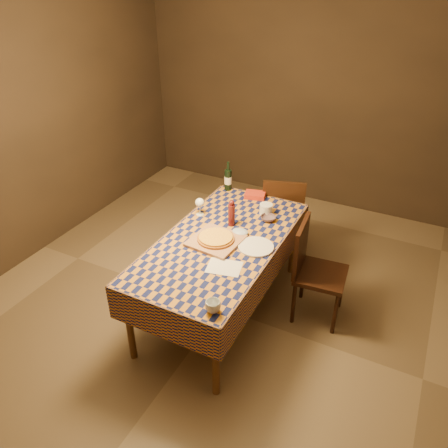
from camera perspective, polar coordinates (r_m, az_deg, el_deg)
The scene contains 16 objects.
room at distance 3.38m, azimuth -0.39°, elevation 6.13°, with size 5.00×5.10×2.70m.
dining_table at distance 3.71m, azimuth -0.35°, elevation -3.08°, with size 0.94×1.84×0.77m.
cutting_board at distance 3.63m, azimuth -1.09°, elevation -2.18°, with size 0.39×0.39×0.02m, color #AB7450.
pizza at distance 3.62m, azimuth -1.09°, elevation -1.83°, with size 0.31×0.31×0.03m.
pepper_mill at distance 3.81m, azimuth 0.99°, elevation 1.36°, with size 0.06×0.06×0.25m.
bowl at distance 3.94m, azimuth 5.79°, elevation 0.74°, with size 0.14×0.14×0.04m, color #5B444C.
wine_glass at distance 3.97m, azimuth -3.19°, elevation 2.73°, with size 0.09×0.09×0.17m.
wine_bottle at distance 4.42m, azimuth 0.53°, elevation 5.85°, with size 0.09×0.09×0.30m.
deli_tub at distance 4.03m, azimuth 5.51°, elevation 1.95°, with size 0.12×0.12×0.10m, color silver.
takeout_container at distance 4.32m, azimuth 4.08°, elevation 3.80°, with size 0.20×0.14×0.05m, color red.
white_plate at distance 3.57m, azimuth 4.18°, elevation -2.99°, with size 0.29×0.29×0.02m, color white.
tumbler at distance 2.96m, azimuth -1.44°, elevation -10.70°, with size 0.11×0.11×0.08m, color silver.
flour_patch at distance 3.35m, azimuth 0.04°, elevation -5.66°, with size 0.26×0.20×0.00m, color silver.
flour_bag at distance 3.73m, azimuth 2.12°, elevation -1.03°, with size 0.14×0.11×0.04m, color #A3B5D1.
chair_far at distance 4.59m, azimuth 7.66°, elevation 1.50°, with size 0.53×0.53×0.93m.
chair_right at distance 3.85m, azimuth 11.47°, elevation -5.40°, with size 0.46×0.46×0.93m.
Camera 1 is at (1.40, -2.71, 2.80)m, focal length 35.00 mm.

